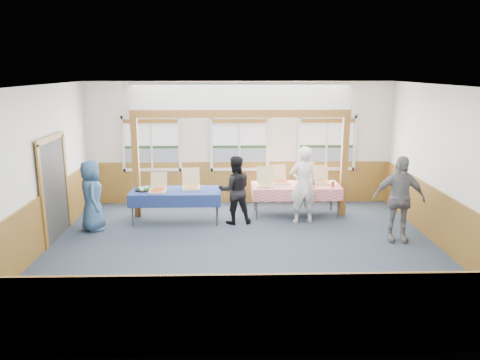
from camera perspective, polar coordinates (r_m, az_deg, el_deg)
name	(u,v)px	position (r m, az deg, el deg)	size (l,w,h in m)	color
floor	(244,250)	(9.36, 0.47, -8.59)	(8.00, 8.00, 0.00)	#2A3544
ceiling	(244,86)	(8.68, 0.51, 11.39)	(8.00, 8.00, 0.00)	white
wall_back	(239,143)	(12.33, -0.07, 4.51)	(8.00, 8.00, 0.00)	silver
wall_front	(254,236)	(5.52, 1.75, -6.78)	(8.00, 8.00, 0.00)	silver
wall_left	(32,173)	(9.62, -24.07, 0.80)	(8.00, 8.00, 0.00)	silver
wall_right	(452,170)	(9.87, 24.39, 1.06)	(8.00, 8.00, 0.00)	silver
wainscot_back	(239,182)	(12.51, -0.07, -0.26)	(7.98, 0.05, 1.10)	brown
wainscot_front	(254,315)	(5.99, 1.67, -16.17)	(7.98, 0.05, 1.10)	brown
wainscot_left	(38,226)	(9.87, -23.35, -5.15)	(0.05, 6.98, 1.10)	brown
wainscot_right	(445,222)	(10.11, 23.69, -4.76)	(0.05, 6.98, 1.10)	brown
cased_opening	(54,189)	(10.54, -21.76, -1.04)	(0.06, 1.30, 2.10)	#313131
window_left	(151,141)	(12.43, -10.76, 4.72)	(1.56, 0.10, 1.46)	silver
window_mid	(239,140)	(12.27, -0.07, 4.85)	(1.56, 0.10, 1.46)	silver
window_right	(327,140)	(12.54, 10.54, 4.80)	(1.56, 0.10, 1.46)	silver
post_left	(136,168)	(11.43, -12.56, 1.44)	(0.15, 0.15, 2.40)	brown
post_right	(344,167)	(11.56, 12.57, 1.58)	(0.15, 0.15, 2.40)	brown
cross_beam	(241,113)	(11.02, 0.08, 8.12)	(5.15, 0.18, 0.18)	brown
table_left	(176,192)	(10.97, -7.82, -1.50)	(2.24, 1.39, 0.76)	#313131
table_right	(296,187)	(11.46, 6.80, -0.83)	(2.19, 1.09, 0.76)	#313131
pizza_box_a	(158,189)	(10.89, -9.99, -1.07)	(0.39, 0.47, 0.41)	beige
pizza_box_b	(191,186)	(11.07, -5.97, -0.68)	(0.46, 0.54, 0.45)	beige
pizza_box_c	(265,183)	(11.25, 3.12, -0.40)	(0.43, 0.52, 0.44)	beige
pizza_box_d	(280,180)	(11.57, 4.93, -0.06)	(0.46, 0.53, 0.42)	beige
pizza_box_e	(307,183)	(11.39, 8.12, -0.36)	(0.39, 0.47, 0.41)	beige
pizza_box_f	(321,181)	(11.68, 9.88, -0.09)	(0.38, 0.46, 0.41)	beige
veggie_tray	(143,189)	(11.06, -11.70, -1.10)	(0.38, 0.38, 0.09)	black
drink_glass	(333,184)	(11.34, 11.25, -0.49)	(0.07, 0.07, 0.15)	brown
woman_white	(303,185)	(10.86, 7.70, -0.59)	(0.66, 0.43, 1.80)	silver
woman_black	(235,190)	(10.74, -0.63, -1.23)	(0.77, 0.60, 1.58)	black
man_blue	(92,196)	(10.78, -17.61, -1.82)	(0.77, 0.50, 1.58)	#31557B
person_grey	(399,199)	(10.15, 18.78, -2.19)	(1.06, 0.44, 1.80)	slate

